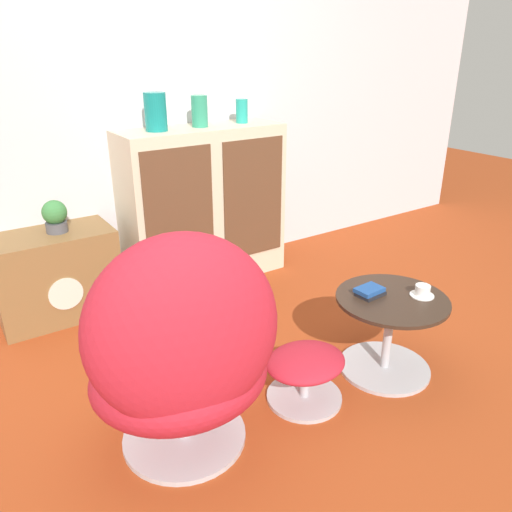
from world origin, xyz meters
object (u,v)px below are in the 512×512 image
egg_chair (182,355)px  potted_plant (55,216)px  vase_leftmost (156,112)px  vase_inner_left (200,111)px  tv_console (56,275)px  ottoman (306,369)px  sideboard (204,206)px  book_stack (370,292)px  coffee_table (388,331)px  teacup (422,292)px  vase_inner_right (242,111)px

egg_chair → potted_plant: egg_chair is taller
vase_leftmost → vase_inner_left: bearing=0.0°
vase_inner_left → tv_console: bearing=179.8°
ottoman → sideboard: bearing=79.2°
sideboard → book_stack: (0.14, -1.44, -0.10)m
egg_chair → tv_console: bearing=95.4°
egg_chair → book_stack: size_ratio=7.02×
tv_console → vase_leftmost: (0.72, -0.00, 0.91)m
coffee_table → vase_inner_left: bearing=98.0°
egg_chair → vase_inner_left: size_ratio=5.05×
ottoman → book_stack: (0.42, 0.04, 0.27)m
egg_chair → ottoman: size_ratio=2.57×
ottoman → book_stack: book_stack is taller
tv_console → teacup: bearing=-49.3°
sideboard → vase_leftmost: 0.72m
vase_inner_right → book_stack: (-0.18, -1.45, -0.71)m
book_stack → coffee_table: bearing=-48.8°
egg_chair → book_stack: egg_chair is taller
vase_inner_right → vase_leftmost: bearing=180.0°
ottoman → vase_inner_right: (0.60, 1.48, 0.98)m
tv_console → potted_plant: (0.05, 0.00, 0.37)m
vase_leftmost → book_stack: size_ratio=1.61×
vase_leftmost → tv_console: bearing=179.7°
tv_console → egg_chair: egg_chair is taller
coffee_table → ottoman: bearing=174.6°
vase_inner_left → sideboard: bearing=-65.0°
ottoman → vase_leftmost: size_ratio=1.70×
sideboard → coffee_table: 1.57m
ottoman → coffee_table: 0.50m
egg_chair → book_stack: bearing=0.8°
tv_console → vase_inner_right: vase_inner_right is taller
vase_inner_right → tv_console: bearing=179.9°
teacup → vase_inner_left: bearing=102.4°
teacup → book_stack: teacup is taller
teacup → book_stack: 0.26m
sideboard → coffee_table: (0.21, -1.53, -0.30)m
vase_inner_right → potted_plant: (-1.30, 0.00, -0.51)m
sideboard → book_stack: 1.45m
coffee_table → vase_inner_right: bearing=86.0°
egg_chair → sideboard: bearing=58.6°
vase_leftmost → vase_inner_right: bearing=0.0°
egg_chair → vase_inner_right: bearing=50.4°
ottoman → vase_inner_right: vase_inner_right is taller
egg_chair → potted_plant: (-0.09, 1.47, 0.18)m
coffee_table → book_stack: size_ratio=3.87×
book_stack → potted_plant: bearing=127.7°
teacup → ottoman: bearing=169.7°
coffee_table → vase_leftmost: 1.88m
sideboard → vase_inner_left: vase_inner_left is taller
potted_plant → coffee_table: bearing=-52.1°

